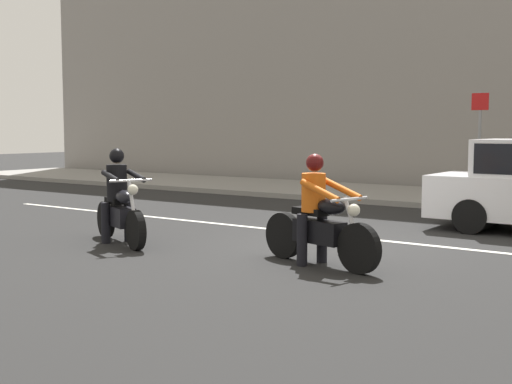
% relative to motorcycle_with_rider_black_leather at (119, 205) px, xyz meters
% --- Properties ---
extents(ground_plane, '(80.00, 80.00, 0.00)m').
position_rel_motorcycle_with_rider_black_leather_xyz_m(ground_plane, '(3.02, 1.88, -0.65)').
color(ground_plane, '#242424').
extents(sidewalk_slab, '(40.00, 4.40, 0.14)m').
position_rel_motorcycle_with_rider_black_leather_xyz_m(sidewalk_slab, '(3.02, 9.88, -0.58)').
color(sidewalk_slab, gray).
rests_on(sidewalk_slab, ground_plane).
extents(lane_marking_stripe, '(18.00, 0.14, 0.01)m').
position_rel_motorcycle_with_rider_black_leather_xyz_m(lane_marking_stripe, '(2.58, 2.78, -0.65)').
color(lane_marking_stripe, silver).
rests_on(lane_marking_stripe, ground_plane).
extents(motorcycle_with_rider_black_leather, '(1.98, 1.05, 1.59)m').
position_rel_motorcycle_with_rider_black_leather_xyz_m(motorcycle_with_rider_black_leather, '(0.00, 0.00, 0.00)').
color(motorcycle_with_rider_black_leather, black).
rests_on(motorcycle_with_rider_black_leather, ground_plane).
extents(motorcycle_with_rider_orange_stripe, '(2.10, 0.82, 1.57)m').
position_rel_motorcycle_with_rider_black_leather_xyz_m(motorcycle_with_rider_orange_stripe, '(3.65, 0.32, -0.01)').
color(motorcycle_with_rider_orange_stripe, black).
rests_on(motorcycle_with_rider_orange_stripe, ground_plane).
extents(street_sign_post, '(0.44, 0.08, 2.73)m').
position_rel_motorcycle_with_rider_black_leather_xyz_m(street_sign_post, '(2.87, 9.99, 1.13)').
color(street_sign_post, gray).
rests_on(street_sign_post, sidewalk_slab).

